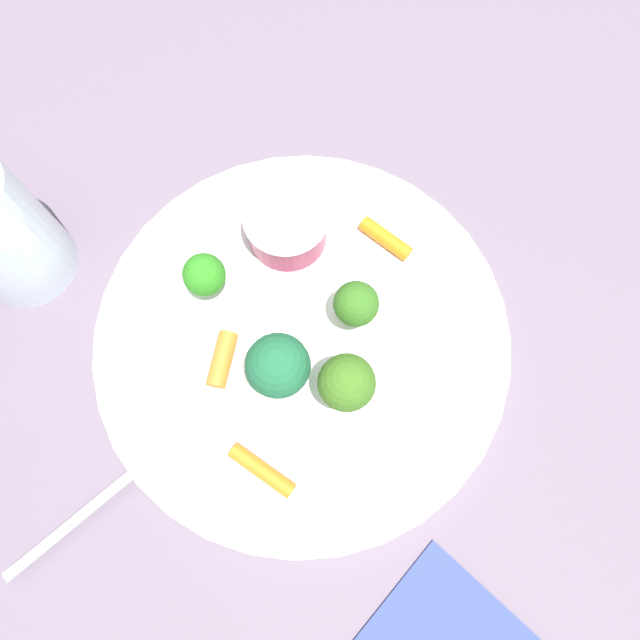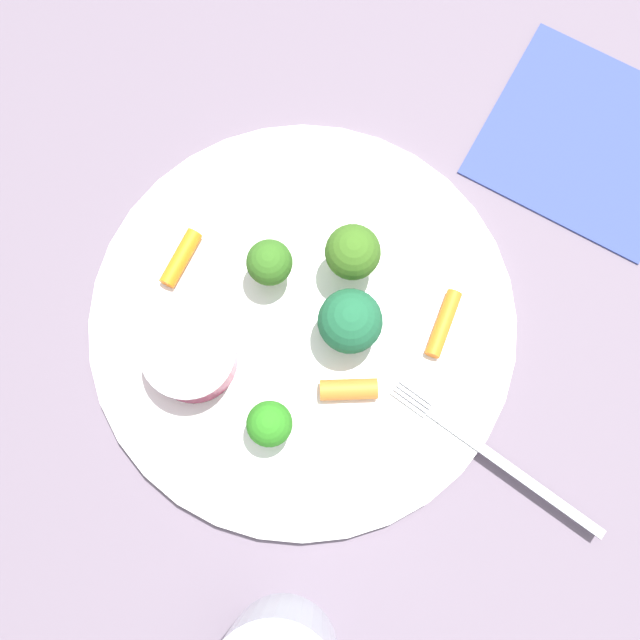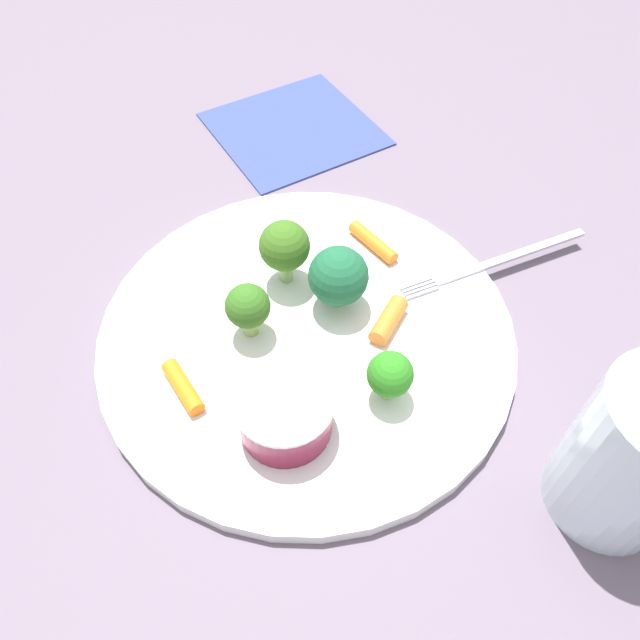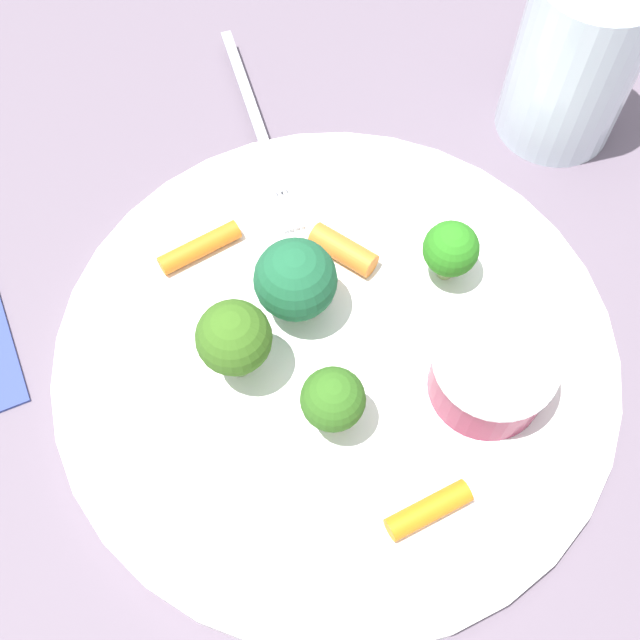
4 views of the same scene
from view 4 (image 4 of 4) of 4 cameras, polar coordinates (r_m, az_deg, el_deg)
The scene contains 12 objects.
ground_plane at distance 0.43m, azimuth 1.16°, elevation -2.88°, with size 2.40×2.40×0.00m, color #645765.
plate at distance 0.43m, azimuth 1.17°, elevation -2.54°, with size 0.30×0.30×0.01m, color white.
sauce_cup at distance 0.40m, azimuth 12.32°, elevation -3.84°, with size 0.06×0.06×0.03m.
broccoli_floret_0 at distance 0.38m, azimuth 0.95°, elevation -5.86°, with size 0.03×0.03×0.05m.
broccoli_floret_1 at distance 0.39m, azimuth -6.28°, elevation -1.36°, with size 0.04×0.04×0.06m.
broccoli_floret_2 at distance 0.41m, azimuth -1.80°, elevation 2.93°, with size 0.04×0.04×0.05m.
broccoli_floret_3 at distance 0.43m, azimuth 9.51°, elevation 5.09°, with size 0.03×0.03×0.04m.
carrot_stick_0 at distance 0.39m, azimuth 7.91°, elevation -13.56°, with size 0.01×0.01×0.04m, color orange.
carrot_stick_1 at distance 0.44m, azimuth 1.70°, elevation 5.14°, with size 0.01×0.01×0.04m, color orange.
carrot_stick_2 at distance 0.45m, azimuth -8.77°, elevation 5.26°, with size 0.01×0.01×0.05m, color orange.
fork at distance 0.51m, azimuth -4.46°, elevation 13.76°, with size 0.17×0.05×0.00m.
drinking_glass at distance 0.51m, azimuth 18.15°, elevation 17.66°, with size 0.07×0.07×0.11m, color silver.
Camera 4 is at (0.15, -0.10, 0.39)m, focal length 43.90 mm.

